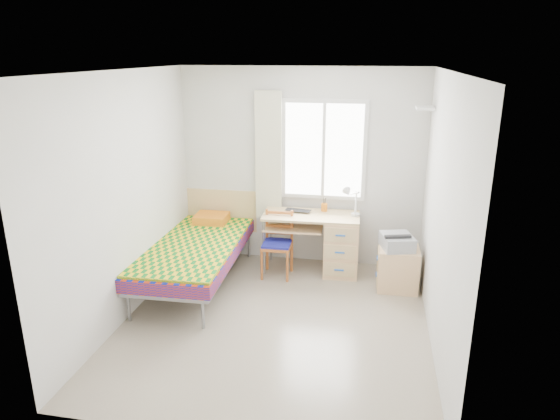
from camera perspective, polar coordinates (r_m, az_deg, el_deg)
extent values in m
plane|color=#BCAD93|center=(5.49, -0.55, -12.65)|extent=(3.50, 3.50, 0.00)
plane|color=white|center=(4.74, -0.64, 15.62)|extent=(3.50, 3.50, 0.00)
plane|color=silver|center=(6.63, 2.39, 4.84)|extent=(3.20, 0.00, 3.20)
plane|color=silver|center=(5.49, -17.20, 1.33)|extent=(0.00, 3.50, 3.50)
plane|color=silver|center=(4.92, 18.03, -0.62)|extent=(0.00, 3.50, 3.50)
cube|color=white|center=(6.52, 5.02, 6.82)|extent=(1.10, 0.04, 1.30)
cube|color=white|center=(6.51, 5.01, 6.80)|extent=(1.00, 0.02, 1.20)
cube|color=white|center=(6.50, 5.01, 6.79)|extent=(0.04, 0.02, 1.20)
cube|color=#EFECC6|center=(6.60, -1.31, 6.13)|extent=(0.35, 0.05, 1.70)
cube|color=white|center=(6.10, 16.24, 11.15)|extent=(0.20, 0.32, 0.03)
cube|color=gray|center=(6.22, -9.56, -5.32)|extent=(1.03, 2.18, 0.06)
cube|color=#B02A0B|center=(6.19, -9.60, -4.58)|extent=(1.07, 2.20, 0.15)
cube|color=yellow|center=(6.14, -9.70, -3.91)|extent=(1.05, 2.08, 0.03)
cube|color=tan|center=(7.05, -6.78, 0.02)|extent=(1.03, 0.08, 0.59)
cube|color=orange|center=(6.84, -7.84, -0.93)|extent=(0.44, 0.38, 0.11)
cylinder|color=gray|center=(5.66, -16.91, -10.48)|extent=(0.04, 0.04, 0.35)
cylinder|color=gray|center=(7.04, -3.57, -4.02)|extent=(0.04, 0.04, 0.35)
cube|color=tan|center=(6.42, 3.58, -0.65)|extent=(1.25, 0.61, 0.03)
cube|color=tan|center=(6.52, 7.02, -4.07)|extent=(0.45, 0.56, 0.74)
cube|color=tan|center=(6.50, 1.58, -1.87)|extent=(0.77, 0.55, 0.02)
cylinder|color=gray|center=(6.43, -1.87, -4.25)|extent=(0.03, 0.03, 0.74)
cylinder|color=gray|center=(6.85, -1.02, -2.83)|extent=(0.03, 0.03, 0.74)
cube|color=#A75920|center=(6.36, -0.35, -4.12)|extent=(0.37, 0.37, 0.04)
cube|color=navy|center=(6.35, -0.35, -3.89)|extent=(0.36, 0.36, 0.04)
cube|color=#A75920|center=(6.42, -0.08, -1.47)|extent=(0.33, 0.04, 0.36)
cylinder|color=#A75920|center=(6.32, -2.11, -6.28)|extent=(0.03, 0.03, 0.41)
cylinder|color=#A75920|center=(6.48, 1.35, -3.62)|extent=(0.04, 0.04, 0.84)
cube|color=tan|center=(6.25, 13.32, -6.51)|extent=(0.48, 0.43, 0.52)
cube|color=tan|center=(6.19, 11.16, -5.40)|extent=(0.02, 0.39, 0.19)
cube|color=tan|center=(6.28, 11.04, -7.23)|extent=(0.02, 0.39, 0.19)
cube|color=#ACB0B4|center=(6.12, 13.23, -3.56)|extent=(0.44, 0.48, 0.16)
cube|color=black|center=(6.09, 13.28, -2.84)|extent=(0.35, 0.39, 0.02)
imported|color=black|center=(6.47, 1.95, -0.22)|extent=(0.36, 0.26, 0.03)
cylinder|color=orange|center=(6.56, 5.07, 0.31)|extent=(0.10, 0.10, 0.10)
cylinder|color=white|center=(6.42, 8.61, -0.52)|extent=(0.11, 0.11, 0.03)
cylinder|color=white|center=(6.38, 8.67, 0.79)|extent=(0.02, 0.12, 0.29)
cylinder|color=white|center=(6.26, 8.52, 1.90)|extent=(0.13, 0.25, 0.12)
cone|color=white|center=(6.16, 7.74, 1.98)|extent=(0.15, 0.16, 0.14)
imported|color=gray|center=(6.49, 1.50, -1.96)|extent=(0.21, 0.25, 0.02)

